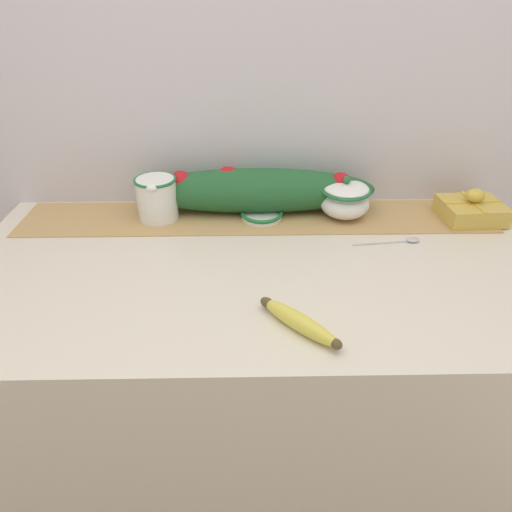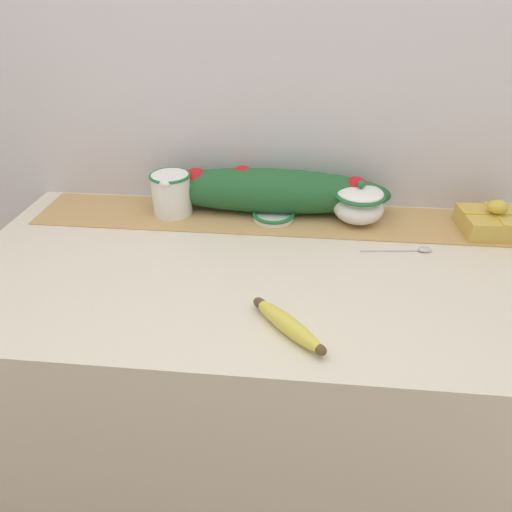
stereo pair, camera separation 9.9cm
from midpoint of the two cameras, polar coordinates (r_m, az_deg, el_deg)
The scene contains 11 objects.
ground_plane at distance 1.70m, azimuth 2.30°, elevation -26.68°, with size 12.00×12.00×0.00m, color #7A6B5B.
countertop at distance 1.34m, azimuth 2.71°, elevation -16.92°, with size 1.39×0.70×0.87m, color beige.
back_wall at distance 1.28m, azimuth 4.66°, elevation 20.69°, with size 2.19×0.04×2.40m, color silver.
table_runner at distance 1.26m, azimuth 3.84°, elevation 4.74°, with size 1.28×0.20×0.00m, color tan.
cream_pitcher at distance 1.27m, azimuth -8.30°, elevation 7.82°, with size 0.11×0.13×0.12m.
sugar_bowl at distance 1.26m, azimuth 14.97°, elevation 6.26°, with size 0.13×0.13×0.12m.
small_dish at distance 1.25m, azimuth 4.48°, elevation 5.02°, with size 0.12×0.12×0.02m.
banana at distance 0.86m, azimuth 7.29°, elevation -8.62°, with size 0.15×0.16×0.03m.
spoon at distance 1.19m, azimuth 21.92°, elevation 0.65°, with size 0.17×0.03×0.01m.
gift_box at distance 1.35m, azimuth 29.43°, elevation 3.73°, with size 0.17×0.14×0.09m.
poinsettia_garland at distance 1.27m, azimuth 3.96°, elevation 8.18°, with size 0.66×0.13×0.12m.
Camera 2 is at (0.08, -0.89, 1.44)m, focal length 32.00 mm.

